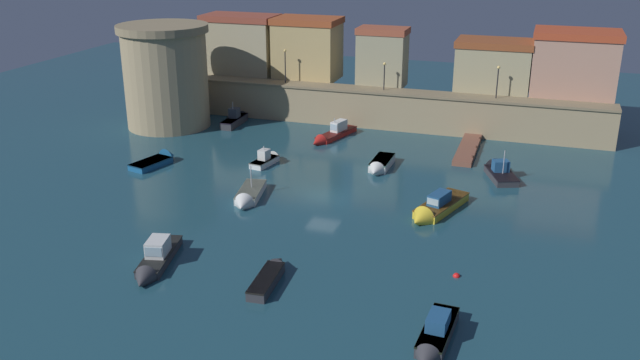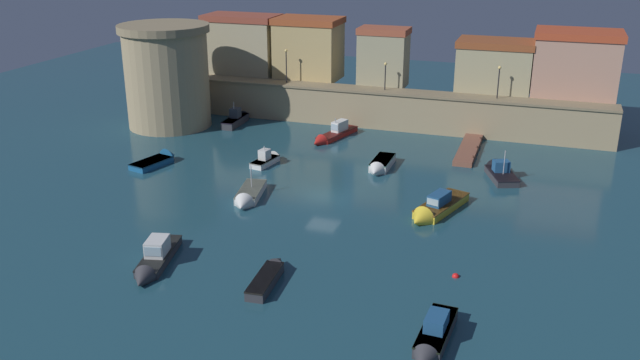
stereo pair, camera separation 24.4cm
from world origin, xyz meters
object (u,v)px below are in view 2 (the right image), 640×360
at_px(moored_boat_9, 435,209).
at_px(mooring_buoy_0, 456,277).
at_px(moored_boat_3, 154,260).
at_px(moored_boat_8, 433,338).
at_px(fortress_tower, 167,76).
at_px(moored_boat_6, 160,160).
at_px(moored_boat_1, 380,165).
at_px(moored_boat_7, 268,159).
at_px(moored_boat_0, 248,197).
at_px(moored_boat_10, 333,135).
at_px(moored_boat_4, 498,171).
at_px(quay_lamp_2, 499,77).
at_px(moored_boat_2, 269,275).
at_px(moored_boat_5, 238,118).
at_px(quay_lamp_0, 286,61).
at_px(quay_lamp_1, 385,71).

relative_size(moored_boat_9, mooring_buoy_0, 16.20).
relative_size(moored_boat_3, moored_boat_8, 1.16).
xyz_separation_m(fortress_tower, moored_boat_6, (5.50, -11.56, -5.29)).
height_order(moored_boat_1, moored_boat_7, moored_boat_7).
height_order(fortress_tower, moored_boat_0, fortress_tower).
bearing_deg(fortress_tower, moored_boat_10, 3.06).
relative_size(fortress_tower, moored_boat_1, 2.13).
bearing_deg(mooring_buoy_0, moored_boat_4, 87.40).
relative_size(moored_boat_1, moored_boat_7, 1.19).
xyz_separation_m(quay_lamp_2, moored_boat_2, (-10.48, -36.10, -6.01)).
bearing_deg(moored_boat_5, moored_boat_3, -165.51).
xyz_separation_m(quay_lamp_2, moored_boat_9, (-2.38, -22.33, -5.91)).
xyz_separation_m(moored_boat_5, mooring_buoy_0, (28.27, -28.05, -0.56)).
relative_size(fortress_tower, moored_boat_8, 1.82).
height_order(moored_boat_8, mooring_buoy_0, moored_boat_8).
relative_size(moored_boat_3, moored_boat_6, 1.33).
xyz_separation_m(moored_boat_5, moored_boat_10, (11.82, -2.17, -0.13)).
xyz_separation_m(quay_lamp_0, moored_boat_1, (14.40, -13.73, -6.20)).
height_order(quay_lamp_0, moored_boat_4, quay_lamp_0).
bearing_deg(moored_boat_4, moored_boat_7, 78.40).
distance_m(quay_lamp_1, moored_boat_5, 17.21).
bearing_deg(moored_boat_3, mooring_buoy_0, 91.57).
distance_m(moored_boat_1, moored_boat_3, 24.91).
bearing_deg(moored_boat_4, moored_boat_1, 79.23).
height_order(moored_boat_5, mooring_buoy_0, moored_boat_5).
bearing_deg(quay_lamp_0, quay_lamp_2, -0.00).
relative_size(fortress_tower, moored_boat_10, 1.49).
height_order(moored_boat_0, moored_boat_1, moored_boat_0).
xyz_separation_m(quay_lamp_1, moored_boat_8, (12.36, -39.92, -5.68)).
bearing_deg(moored_boat_5, moored_boat_8, -143.44).
relative_size(quay_lamp_1, quay_lamp_2, 0.90).
height_order(moored_boat_2, moored_boat_6, moored_boat_6).
relative_size(fortress_tower, moored_boat_3, 1.57).
bearing_deg(moored_boat_6, moored_boat_10, -31.69).
xyz_separation_m(moored_boat_0, moored_boat_9, (14.79, 2.08, 0.12)).
relative_size(moored_boat_5, moored_boat_9, 0.81).
bearing_deg(moored_boat_6, quay_lamp_0, -2.56).
height_order(quay_lamp_1, moored_boat_7, quay_lamp_1).
relative_size(moored_boat_7, moored_boat_8, 0.72).
bearing_deg(quay_lamp_2, quay_lamp_1, 180.00).
distance_m(moored_boat_2, moored_boat_3, 7.82).
height_order(moored_boat_4, moored_boat_10, moored_boat_4).
height_order(quay_lamp_0, moored_boat_7, quay_lamp_0).
height_order(moored_boat_6, moored_boat_9, moored_boat_9).
height_order(fortress_tower, moored_boat_2, fortress_tower).
relative_size(moored_boat_2, moored_boat_4, 0.94).
relative_size(quay_lamp_0, moored_boat_10, 0.51).
bearing_deg(moored_boat_7, fortress_tower, 70.90).
height_order(quay_lamp_2, moored_boat_2, quay_lamp_2).
xyz_separation_m(quay_lamp_0, moored_boat_2, (12.74, -36.10, -6.25)).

